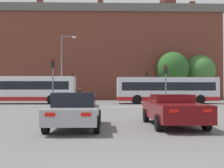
{
  "coord_description": "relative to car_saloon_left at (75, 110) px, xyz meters",
  "views": [
    {
      "loc": [
        -0.66,
        -4.07,
        1.55
      ],
      "look_at": [
        0.13,
        28.46,
        2.22
      ],
      "focal_mm": 45.0,
      "sensor_mm": 36.0,
      "label": 1
    }
  ],
  "objects": [
    {
      "name": "brick_civic_building",
      "position": [
        1.02,
        37.31,
        6.79
      ],
      "size": [
        37.65,
        12.64,
        20.2
      ],
      "color": "brown",
      "rests_on": "ground_plane"
    },
    {
      "name": "car_roadster_right",
      "position": [
        4.09,
        0.62,
        -0.03
      ],
      "size": [
        2.08,
        4.92,
        1.35
      ],
      "rotation": [
        0.0,
        0.0,
        0.01
      ],
      "color": "#600C0F",
      "rests_on": "ground_plane"
    },
    {
      "name": "traffic_light_near_left",
      "position": [
        -3.65,
        14.73,
        2.2
      ],
      "size": [
        0.26,
        0.31,
        4.39
      ],
      "color": "slate",
      "rests_on": "ground_plane"
    },
    {
      "name": "bus_crossing_lead",
      "position": [
        8.08,
        19.93,
        0.83
      ],
      "size": [
        11.09,
        2.75,
        2.91
      ],
      "rotation": [
        0.0,
        0.0,
        1.57
      ],
      "color": "silver",
      "rests_on": "ground_plane"
    },
    {
      "name": "car_saloon_left",
      "position": [
        0.0,
        0.0,
        0.0
      ],
      "size": [
        2.02,
        4.55,
        1.43
      ],
      "rotation": [
        0.0,
        0.0,
        0.0
      ],
      "color": "#9E9EA3",
      "rests_on": "ground_plane"
    },
    {
      "name": "traffic_light_far_left",
      "position": [
        -3.43,
        28.03,
        1.9
      ],
      "size": [
        0.26,
        0.31,
        3.89
      ],
      "color": "slate",
      "rests_on": "ground_plane"
    },
    {
      "name": "tree_distant",
      "position": [
        12.76,
        33.09,
        3.91
      ],
      "size": [
        4.91,
        4.91,
        7.23
      ],
      "color": "#4C3823",
      "rests_on": "ground_plane"
    },
    {
      "name": "tree_kerbside",
      "position": [
        15.68,
        31.01,
        3.72
      ],
      "size": [
        4.58,
        4.58,
        6.87
      ],
      "color": "#4C3823",
      "rests_on": "ground_plane"
    },
    {
      "name": "street_lamp_junction",
      "position": [
        -3.53,
        20.85,
        3.96
      ],
      "size": [
        1.78,
        0.36,
        7.83
      ],
      "color": "slate",
      "rests_on": "ground_plane"
    },
    {
      "name": "traffic_light_far_right",
      "position": [
        7.06,
        27.8,
        2.13
      ],
      "size": [
        0.26,
        0.31,
        4.27
      ],
      "color": "slate",
      "rests_on": "ground_plane"
    },
    {
      "name": "bus_crossing_trailing",
      "position": [
        -8.37,
        20.08,
        0.89
      ],
      "size": [
        12.35,
        2.76,
        3.02
      ],
      "rotation": [
        0.0,
        0.0,
        1.57
      ],
      "color": "silver",
      "rests_on": "ground_plane"
    },
    {
      "name": "pedestrian_waiting",
      "position": [
        4.37,
        29.49,
        0.34
      ],
      "size": [
        0.45,
        0.35,
        1.81
      ],
      "rotation": [
        0.0,
        0.0,
        0.38
      ],
      "color": "#333851",
      "rests_on": "ground_plane"
    },
    {
      "name": "pedestrian_walking_west",
      "position": [
        -2.44,
        29.42,
        0.34
      ],
      "size": [
        0.46,
        0.37,
        1.81
      ],
      "rotation": [
        0.0,
        0.0,
        0.46
      ],
      "color": "black",
      "rests_on": "ground_plane"
    },
    {
      "name": "traffic_light_near_right",
      "position": [
        6.91,
        14.86,
        1.88
      ],
      "size": [
        0.26,
        0.31,
        3.87
      ],
      "color": "slate",
      "rests_on": "ground_plane"
    },
    {
      "name": "stop_line_strip",
      "position": [
        1.86,
        13.93,
        -0.73
      ],
      "size": [
        8.03,
        0.3,
        0.01
      ],
      "primitive_type": "cube",
      "color": "silver",
      "rests_on": "ground_plane"
    },
    {
      "name": "far_pavement",
      "position": [
        1.86,
        28.84,
        -0.73
      ],
      "size": [
        68.92,
        2.5,
        0.01
      ],
      "primitive_type": "cube",
      "color": "#A09B91",
      "rests_on": "ground_plane"
    },
    {
      "name": "tree_by_building",
      "position": [
        11.18,
        29.77,
        3.87
      ],
      "size": [
        4.8,
        4.8,
        7.14
      ],
      "color": "#4C3823",
      "rests_on": "ground_plane"
    },
    {
      "name": "pedestrian_walking_east",
      "position": [
        5.98,
        28.25,
        0.17
      ],
      "size": [
        0.44,
        0.43,
        1.56
      ],
      "rotation": [
        0.0,
        0.0,
        0.73
      ],
      "color": "#333851",
      "rests_on": "ground_plane"
    }
  ]
}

